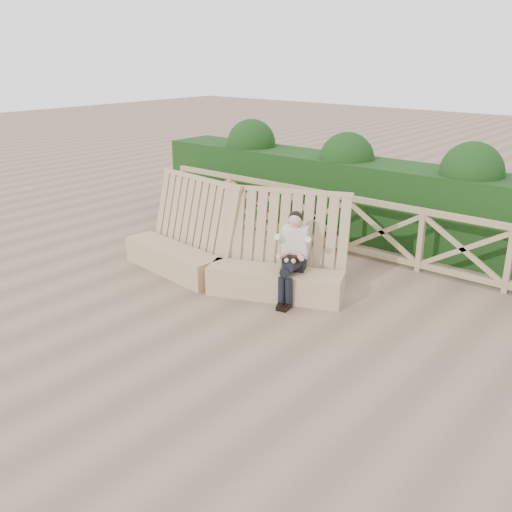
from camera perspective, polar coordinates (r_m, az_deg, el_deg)
The scene contains 5 objects.
ground at distance 7.67m, azimuth -0.27°, elevation -7.59°, with size 60.00×60.00×0.00m, color brown.
bench at distance 9.14m, azimuth -3.23°, elevation -0.28°, with size 4.06×1.49×1.57m.
woman at distance 8.42m, azimuth 3.71°, elevation 0.30°, with size 0.53×0.84×1.34m.
guardrail at distance 10.20m, azimuth 12.49°, elevation 2.37°, with size 10.10×0.09×1.10m.
hedge at distance 11.19m, azimuth 15.45°, elevation 4.72°, with size 12.00×1.20×1.50m, color black.
Camera 1 is at (4.38, -5.21, 3.54)m, focal length 40.00 mm.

